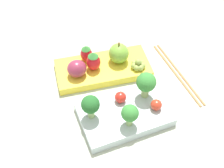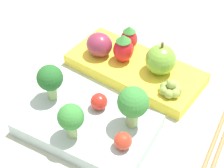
{
  "view_description": "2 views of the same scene",
  "coord_description": "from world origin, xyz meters",
  "px_view_note": "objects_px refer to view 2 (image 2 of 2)",
  "views": [
    {
      "loc": [
        0.13,
        0.43,
        0.54
      ],
      "look_at": [
        0.01,
        0.0,
        0.03
      ],
      "focal_mm": 50.0,
      "sensor_mm": 36.0,
      "label": 1
    },
    {
      "loc": [
        -0.22,
        0.33,
        0.4
      ],
      "look_at": [
        0.01,
        0.0,
        0.03
      ],
      "focal_mm": 60.0,
      "sensor_mm": 36.0,
      "label": 2
    }
  ],
  "objects_px": {
    "bento_box_fruit": "(135,69)",
    "cherry_tomato_0": "(99,101)",
    "broccoli_floret_0": "(133,103)",
    "bento_box_savoury": "(85,124)",
    "plum": "(99,45)",
    "strawberry_1": "(123,48)",
    "broccoli_floret_1": "(50,79)",
    "broccoli_floret_2": "(69,117)",
    "grape_cluster": "(171,89)",
    "apple": "(161,60)",
    "strawberry_0": "(129,38)",
    "cherry_tomato_1": "(123,141)",
    "chopsticks_pair": "(219,139)"
  },
  "relations": [
    {
      "from": "apple",
      "to": "grape_cluster",
      "type": "xyz_separation_m",
      "value": [
        -0.04,
        0.03,
        -0.02
      ]
    },
    {
      "from": "bento_box_fruit",
      "to": "strawberry_1",
      "type": "height_order",
      "value": "strawberry_1"
    },
    {
      "from": "broccoli_floret_1",
      "to": "apple",
      "type": "xyz_separation_m",
      "value": [
        -0.1,
        -0.14,
        -0.01
      ]
    },
    {
      "from": "broccoli_floret_1",
      "to": "plum",
      "type": "height_order",
      "value": "broccoli_floret_1"
    },
    {
      "from": "bento_box_fruit",
      "to": "apple",
      "type": "distance_m",
      "value": 0.05
    },
    {
      "from": "plum",
      "to": "cherry_tomato_0",
      "type": "bearing_deg",
      "value": 124.99
    },
    {
      "from": "bento_box_fruit",
      "to": "broccoli_floret_0",
      "type": "xyz_separation_m",
      "value": [
        -0.06,
        0.11,
        0.05
      ]
    },
    {
      "from": "strawberry_1",
      "to": "bento_box_fruit",
      "type": "bearing_deg",
      "value": -174.3
    },
    {
      "from": "strawberry_0",
      "to": "grape_cluster",
      "type": "height_order",
      "value": "strawberry_0"
    },
    {
      "from": "broccoli_floret_1",
      "to": "strawberry_1",
      "type": "height_order",
      "value": "broccoli_floret_1"
    },
    {
      "from": "cherry_tomato_0",
      "to": "apple",
      "type": "height_order",
      "value": "apple"
    },
    {
      "from": "strawberry_0",
      "to": "strawberry_1",
      "type": "relative_size",
      "value": 0.88
    },
    {
      "from": "broccoli_floret_1",
      "to": "broccoli_floret_2",
      "type": "bearing_deg",
      "value": 149.1
    },
    {
      "from": "bento_box_savoury",
      "to": "bento_box_fruit",
      "type": "relative_size",
      "value": 0.87
    },
    {
      "from": "bento_box_savoury",
      "to": "cherry_tomato_1",
      "type": "bearing_deg",
      "value": 171.05
    },
    {
      "from": "bento_box_savoury",
      "to": "plum",
      "type": "bearing_deg",
      "value": -62.5
    },
    {
      "from": "broccoli_floret_0",
      "to": "broccoli_floret_2",
      "type": "relative_size",
      "value": 1.2
    },
    {
      "from": "broccoli_floret_1",
      "to": "apple",
      "type": "relative_size",
      "value": 1.01
    },
    {
      "from": "bento_box_savoury",
      "to": "strawberry_0",
      "type": "xyz_separation_m",
      "value": [
        0.04,
        -0.17,
        0.03
      ]
    },
    {
      "from": "bento_box_savoury",
      "to": "strawberry_1",
      "type": "xyz_separation_m",
      "value": [
        0.03,
        -0.14,
        0.03
      ]
    },
    {
      "from": "bento_box_fruit",
      "to": "strawberry_0",
      "type": "relative_size",
      "value": 5.06
    },
    {
      "from": "cherry_tomato_0",
      "to": "cherry_tomato_1",
      "type": "distance_m",
      "value": 0.08
    },
    {
      "from": "bento_box_savoury",
      "to": "chopsticks_pair",
      "type": "height_order",
      "value": "bento_box_savoury"
    },
    {
      "from": "broccoli_floret_1",
      "to": "broccoli_floret_2",
      "type": "xyz_separation_m",
      "value": [
        -0.06,
        0.04,
        -0.0
      ]
    },
    {
      "from": "broccoli_floret_0",
      "to": "strawberry_0",
      "type": "relative_size",
      "value": 1.45
    },
    {
      "from": "broccoli_floret_1",
      "to": "cherry_tomato_0",
      "type": "xyz_separation_m",
      "value": [
        -0.07,
        -0.02,
        -0.02
      ]
    },
    {
      "from": "cherry_tomato_1",
      "to": "strawberry_1",
      "type": "bearing_deg",
      "value": -57.31
    },
    {
      "from": "bento_box_fruit",
      "to": "broccoli_floret_0",
      "type": "bearing_deg",
      "value": 119.49
    },
    {
      "from": "apple",
      "to": "plum",
      "type": "relative_size",
      "value": 1.28
    },
    {
      "from": "broccoli_floret_0",
      "to": "plum",
      "type": "relative_size",
      "value": 1.45
    },
    {
      "from": "broccoli_floret_2",
      "to": "grape_cluster",
      "type": "relative_size",
      "value": 1.53
    },
    {
      "from": "bento_box_savoury",
      "to": "apple",
      "type": "distance_m",
      "value": 0.15
    },
    {
      "from": "cherry_tomato_0",
      "to": "apple",
      "type": "distance_m",
      "value": 0.12
    },
    {
      "from": "apple",
      "to": "cherry_tomato_0",
      "type": "bearing_deg",
      "value": 74.63
    },
    {
      "from": "bento_box_fruit",
      "to": "cherry_tomato_0",
      "type": "height_order",
      "value": "cherry_tomato_0"
    },
    {
      "from": "cherry_tomato_1",
      "to": "bento_box_savoury",
      "type": "bearing_deg",
      "value": -8.95
    },
    {
      "from": "cherry_tomato_0",
      "to": "chopsticks_pair",
      "type": "xyz_separation_m",
      "value": [
        -0.16,
        -0.06,
        -0.03
      ]
    },
    {
      "from": "broccoli_floret_0",
      "to": "plum",
      "type": "xyz_separation_m",
      "value": [
        0.12,
        -0.1,
        -0.02
      ]
    },
    {
      "from": "cherry_tomato_1",
      "to": "strawberry_0",
      "type": "bearing_deg",
      "value": -59.92
    },
    {
      "from": "broccoli_floret_1",
      "to": "grape_cluster",
      "type": "xyz_separation_m",
      "value": [
        -0.14,
        -0.1,
        -0.03
      ]
    },
    {
      "from": "bento_box_fruit",
      "to": "broccoli_floret_2",
      "type": "xyz_separation_m",
      "value": [
        -0.01,
        0.17,
        0.04
      ]
    },
    {
      "from": "bento_box_fruit",
      "to": "strawberry_1",
      "type": "xyz_separation_m",
      "value": [
        0.02,
        0.0,
        0.03
      ]
    },
    {
      "from": "broccoli_floret_0",
      "to": "cherry_tomato_0",
      "type": "distance_m",
      "value": 0.06
    },
    {
      "from": "cherry_tomato_0",
      "to": "grape_cluster",
      "type": "distance_m",
      "value": 0.11
    },
    {
      "from": "cherry_tomato_1",
      "to": "grape_cluster",
      "type": "relative_size",
      "value": 0.68
    },
    {
      "from": "broccoli_floret_1",
      "to": "broccoli_floret_2",
      "type": "relative_size",
      "value": 1.07
    },
    {
      "from": "strawberry_1",
      "to": "grape_cluster",
      "type": "relative_size",
      "value": 1.43
    },
    {
      "from": "bento_box_fruit",
      "to": "apple",
      "type": "relative_size",
      "value": 3.95
    },
    {
      "from": "broccoli_floret_1",
      "to": "strawberry_1",
      "type": "distance_m",
      "value": 0.14
    },
    {
      "from": "strawberry_1",
      "to": "broccoli_floret_1",
      "type": "bearing_deg",
      "value": 74.04
    }
  ]
}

